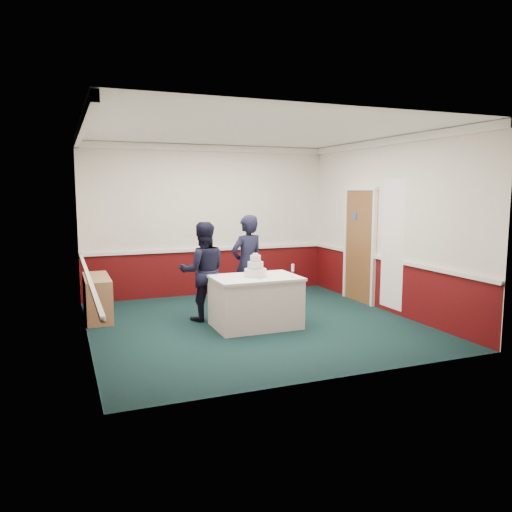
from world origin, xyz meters
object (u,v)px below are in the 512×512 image
object	(u,v)px
wedding_cake	(255,269)
champagne_flute	(293,268)
sideboard	(97,297)
cake_knife	(258,279)
person_man	(203,271)
person_woman	(247,265)
cake_table	(255,301)

from	to	relation	value
wedding_cake	champagne_flute	xyz separation A→B (m)	(0.50, -0.28, 0.03)
sideboard	cake_knife	xyz separation A→B (m)	(2.21, -1.64, 0.44)
cake_knife	champagne_flute	world-z (taller)	champagne_flute
wedding_cake	person_man	xyz separation A→B (m)	(-0.64, 0.69, -0.10)
champagne_flute	person_man	world-z (taller)	person_man
wedding_cake	cake_knife	bearing A→B (deg)	-98.53
cake_knife	person_woman	bearing A→B (deg)	78.36
sideboard	wedding_cake	bearing A→B (deg)	-32.69
cake_knife	cake_table	bearing A→B (deg)	80.81
cake_knife	person_man	world-z (taller)	person_man
cake_table	person_man	world-z (taller)	person_man
cake_table	champagne_flute	size ratio (longest dim) A/B	6.44
wedding_cake	cake_knife	world-z (taller)	wedding_cake
cake_table	wedding_cake	xyz separation A→B (m)	(-0.00, 0.00, 0.50)
wedding_cake	champagne_flute	bearing A→B (deg)	-29.25
champagne_flute	person_woman	size ratio (longest dim) A/B	0.12
cake_table	wedding_cake	distance (m)	0.50
sideboard	cake_table	distance (m)	2.67
cake_table	champagne_flute	distance (m)	0.78
sideboard	cake_knife	bearing A→B (deg)	-36.53
cake_table	cake_knife	size ratio (longest dim) A/B	6.00
sideboard	cake_knife	distance (m)	2.79
wedding_cake	person_man	world-z (taller)	person_man
sideboard	person_man	size ratio (longest dim) A/B	0.75
sideboard	cake_table	bearing A→B (deg)	-32.69
wedding_cake	person_man	size ratio (longest dim) A/B	0.23
champagne_flute	cake_knife	bearing A→B (deg)	171.42
cake_table	cake_knife	xyz separation A→B (m)	(-0.03, -0.20, 0.39)
person_man	sideboard	bearing A→B (deg)	-17.78
cake_table	person_woman	bearing A→B (deg)	78.40
sideboard	champagne_flute	xyz separation A→B (m)	(2.74, -1.72, 0.58)
cake_table	person_woman	xyz separation A→B (m)	(0.16, 0.79, 0.45)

